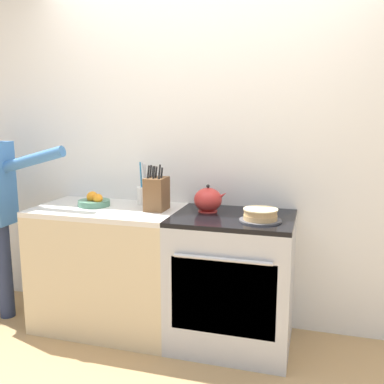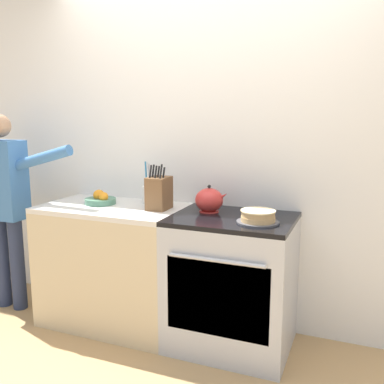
% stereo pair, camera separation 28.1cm
% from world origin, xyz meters
% --- Properties ---
extents(ground_plane, '(16.00, 16.00, 0.00)m').
position_xyz_m(ground_plane, '(0.00, 0.00, 0.00)').
color(ground_plane, tan).
extents(wall_back, '(8.00, 0.04, 2.60)m').
position_xyz_m(wall_back, '(0.00, 0.64, 1.30)').
color(wall_back, silver).
rests_on(wall_back, ground_plane).
extents(counter_cabinet, '(1.03, 0.62, 0.89)m').
position_xyz_m(counter_cabinet, '(-0.65, 0.31, 0.45)').
color(counter_cabinet, beige).
rests_on(counter_cabinet, ground_plane).
extents(stove_range, '(0.79, 0.65, 0.89)m').
position_xyz_m(stove_range, '(0.26, 0.31, 0.45)').
color(stove_range, '#B7BABF').
rests_on(stove_range, ground_plane).
extents(layer_cake, '(0.26, 0.26, 0.08)m').
position_xyz_m(layer_cake, '(0.45, 0.22, 0.93)').
color(layer_cake, '#4C4C51').
rests_on(layer_cake, stove_range).
extents(tea_kettle, '(0.23, 0.19, 0.19)m').
position_xyz_m(tea_kettle, '(0.07, 0.39, 0.97)').
color(tea_kettle, red).
rests_on(tea_kettle, stove_range).
extents(knife_block, '(0.13, 0.18, 0.32)m').
position_xyz_m(knife_block, '(-0.29, 0.34, 1.01)').
color(knife_block, brown).
rests_on(knife_block, counter_cabinet).
extents(utensil_crock, '(0.10, 0.10, 0.31)m').
position_xyz_m(utensil_crock, '(-0.44, 0.49, 0.96)').
color(utensil_crock, silver).
rests_on(utensil_crock, counter_cabinet).
extents(fruit_bowl, '(0.23, 0.23, 0.10)m').
position_xyz_m(fruit_bowl, '(-0.77, 0.34, 0.93)').
color(fruit_bowl, '#4C7F66').
rests_on(fruit_bowl, counter_cabinet).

